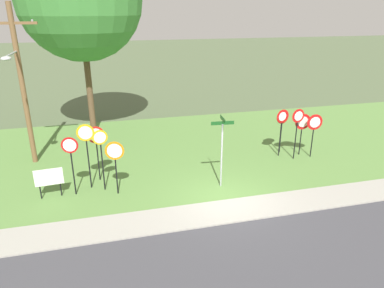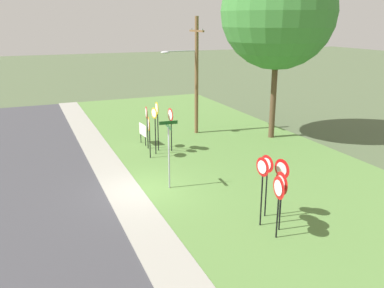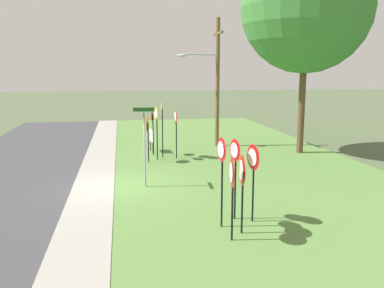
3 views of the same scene
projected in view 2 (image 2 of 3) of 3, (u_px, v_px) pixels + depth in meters
The scene contains 18 objects.
ground_plane at pixel (143, 191), 18.12m from camera, with size 160.00×160.00×0.00m, color #4C5B3D.
road_asphalt at pixel (27, 209), 16.36m from camera, with size 44.00×6.40×0.01m, color #3D3D42.
sidewalk_strip at pixel (125, 193), 17.82m from camera, with size 44.00×1.60×0.06m, color #99968C.
grass_median at pixel (259, 172), 20.31m from camera, with size 44.00×12.00×0.04m, color #567F3D.
stop_sign_near_left at pixel (147, 119), 23.49m from camera, with size 0.66×0.13×2.51m.
stop_sign_near_right at pixel (155, 121), 22.47m from camera, with size 0.61×0.14×2.68m.
stop_sign_far_left at pixel (171, 120), 23.02m from camera, with size 0.75×0.10×2.52m.
stop_sign_far_center at pixel (157, 116), 23.03m from camera, with size 0.72×0.11×2.86m.
stop_sign_far_right at pixel (149, 128), 21.89m from camera, with size 0.75×0.17×2.31m.
yield_sign_near_left at pixel (278, 193), 13.67m from camera, with size 0.81×0.13×2.28m.
yield_sign_near_right at pixel (281, 174), 15.13m from camera, with size 0.76×0.16×2.35m.
yield_sign_far_left at pixel (281, 188), 14.21m from camera, with size 0.84×0.12×2.23m.
yield_sign_far_right at pixel (262, 175), 14.46m from camera, with size 0.70×0.12×2.64m.
yield_sign_center at pixel (267, 171), 15.19m from camera, with size 0.67×0.16×2.48m.
street_name_post at pixel (169, 149), 17.85m from camera, with size 0.96×0.81×3.10m.
utility_pole at pixel (194, 71), 26.13m from camera, with size 2.10×2.52×7.50m.
notice_board at pixel (143, 131), 24.61m from camera, with size 1.10×0.13×1.25m.
oak_tree_left at pixel (278, 12), 24.12m from camera, with size 6.87×6.87×11.18m.
Camera 2 is at (16.29, -4.38, 7.28)m, focal length 38.12 mm.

